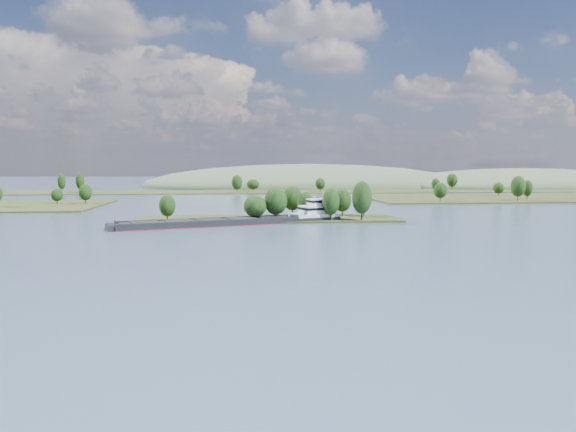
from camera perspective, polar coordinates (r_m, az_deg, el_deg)
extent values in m
plane|color=#3D556A|center=(157.01, -0.61, -2.52)|extent=(1800.00, 1800.00, 0.00)
cube|color=#2B3417|center=(216.43, -2.06, -0.39)|extent=(100.00, 30.00, 1.20)
cylinder|color=black|center=(209.57, 4.37, 0.12)|extent=(0.50, 0.50, 3.92)
ellipsoid|color=black|center=(209.18, 4.38, 1.48)|extent=(6.59, 6.59, 10.08)
cylinder|color=black|center=(229.39, 0.46, 0.57)|extent=(0.50, 0.50, 3.89)
ellipsoid|color=black|center=(229.05, 0.46, 1.81)|extent=(7.92, 7.92, 10.01)
cylinder|color=black|center=(208.58, -1.25, 0.12)|extent=(0.50, 0.50, 4.03)
ellipsoid|color=black|center=(208.19, -1.25, 1.53)|extent=(8.52, 8.52, 10.36)
cylinder|color=black|center=(221.83, 1.81, 0.30)|extent=(0.50, 0.50, 3.05)
ellipsoid|color=black|center=(221.53, 1.82, 1.30)|extent=(6.91, 6.91, 7.85)
cylinder|color=black|center=(205.87, -3.36, -0.08)|extent=(0.50, 0.50, 3.08)
ellipsoid|color=black|center=(205.54, -3.37, 1.00)|extent=(8.45, 8.45, 7.92)
cylinder|color=black|center=(210.91, -12.16, -0.05)|extent=(0.50, 0.50, 3.17)
ellipsoid|color=black|center=(210.58, -12.18, 1.04)|extent=(6.03, 6.03, 8.14)
cylinder|color=black|center=(219.38, 1.78, 0.28)|extent=(0.50, 0.50, 3.29)
ellipsoid|color=black|center=(219.06, 1.78, 1.37)|extent=(5.89, 5.89, 8.46)
cylinder|color=black|center=(228.55, 7.68, 0.54)|extent=(0.50, 0.50, 4.11)
ellipsoid|color=black|center=(228.18, 7.70, 1.84)|extent=(6.96, 6.96, 10.56)
cylinder|color=black|center=(210.13, 7.49, 0.22)|extent=(0.50, 0.50, 4.77)
ellipsoid|color=black|center=(209.69, 7.51, 1.87)|extent=(7.43, 7.43, 12.27)
cylinder|color=black|center=(225.91, 5.53, 0.44)|extent=(0.50, 0.50, 3.62)
ellipsoid|color=black|center=(225.58, 5.54, 1.61)|extent=(7.16, 7.16, 9.30)
cylinder|color=black|center=(313.35, -19.87, 1.50)|extent=(0.50, 0.50, 3.35)
ellipsoid|color=black|center=(313.12, -19.89, 2.28)|extent=(6.75, 6.75, 8.62)
cylinder|color=black|center=(317.20, -22.41, 1.39)|extent=(0.50, 0.50, 2.63)
ellipsoid|color=black|center=(317.01, -22.43, 2.00)|extent=(5.95, 5.95, 6.77)
cylinder|color=black|center=(325.57, 15.20, 1.77)|extent=(0.50, 0.50, 3.45)
ellipsoid|color=black|center=(325.35, 15.22, 2.54)|extent=(7.43, 7.43, 8.87)
cylinder|color=black|center=(343.89, 22.30, 1.83)|extent=(0.50, 0.50, 4.63)
ellipsoid|color=black|center=(343.63, 22.34, 2.81)|extent=(8.19, 8.19, 11.92)
cylinder|color=black|center=(358.34, 23.12, 1.85)|extent=(0.50, 0.50, 3.76)
ellipsoid|color=black|center=(358.13, 23.15, 2.62)|extent=(5.96, 5.96, 9.67)
cylinder|color=black|center=(392.45, 20.59, 2.14)|extent=(0.50, 0.50, 2.93)
ellipsoid|color=black|center=(392.29, 20.61, 2.68)|extent=(6.98, 6.98, 7.52)
cube|color=#2B3417|center=(435.67, -3.98, 2.44)|extent=(900.00, 60.00, 1.20)
cylinder|color=black|center=(451.85, -21.99, 2.54)|extent=(0.50, 0.50, 4.63)
ellipsoid|color=black|center=(451.65, -22.02, 3.28)|extent=(5.81, 5.81, 11.91)
cylinder|color=black|center=(447.26, 14.78, 2.64)|extent=(0.50, 0.50, 3.32)
ellipsoid|color=black|center=(447.10, 14.79, 3.18)|extent=(6.48, 6.48, 8.55)
cylinder|color=black|center=(438.64, -3.57, 2.73)|extent=(0.50, 0.50, 3.05)
ellipsoid|color=black|center=(438.49, -3.57, 3.24)|extent=(9.95, 9.95, 7.85)
cylinder|color=black|center=(486.62, 16.32, 2.86)|extent=(0.50, 0.50, 4.42)
ellipsoid|color=black|center=(486.44, 16.34, 3.52)|extent=(8.83, 8.83, 11.38)
cylinder|color=black|center=(446.68, -20.35, 2.58)|extent=(0.50, 0.50, 4.85)
ellipsoid|color=black|center=(446.47, -20.37, 3.37)|extent=(6.37, 6.37, 12.47)
cylinder|color=black|center=(429.72, 3.30, 2.71)|extent=(0.50, 0.50, 3.42)
ellipsoid|color=black|center=(429.55, 3.30, 3.29)|extent=(7.70, 7.70, 8.80)
cylinder|color=black|center=(415.87, -5.20, 2.67)|extent=(0.50, 0.50, 4.31)
ellipsoid|color=black|center=(415.67, -5.21, 3.43)|extent=(7.87, 7.87, 11.07)
ellipsoid|color=#42563B|center=(574.96, 22.66, 2.72)|extent=(260.00, 140.00, 36.00)
ellipsoid|color=#42563B|center=(540.46, 2.05, 2.99)|extent=(320.00, 160.00, 44.00)
cube|color=black|center=(199.98, -5.63, -0.73)|extent=(80.89, 35.94, 2.25)
cube|color=maroon|center=(200.03, -5.62, -0.86)|extent=(81.15, 36.20, 0.26)
cube|color=black|center=(202.15, -8.29, -0.28)|extent=(60.28, 20.72, 0.82)
cube|color=black|center=(192.57, -7.45, -0.54)|extent=(60.28, 20.72, 0.82)
cube|color=black|center=(197.37, -7.88, -0.45)|extent=(61.16, 28.41, 0.31)
cube|color=black|center=(192.15, -14.33, -0.63)|extent=(11.42, 10.91, 0.36)
cube|color=black|center=(194.43, -11.06, -0.50)|extent=(11.42, 10.91, 0.36)
cube|color=black|center=(197.34, -7.88, -0.37)|extent=(11.42, 10.91, 0.36)
cube|color=black|center=(200.83, -4.80, -0.24)|extent=(11.42, 10.91, 0.36)
cube|color=black|center=(204.89, -1.83, -0.11)|extent=(11.42, 10.91, 0.36)
cube|color=black|center=(190.68, -17.50, -1.11)|extent=(5.86, 9.72, 2.05)
cylinder|color=black|center=(190.66, -17.21, -0.67)|extent=(0.31, 0.31, 2.25)
cube|color=silver|center=(212.17, 2.51, 0.11)|extent=(18.67, 14.56, 1.23)
cube|color=silver|center=(212.46, 2.76, 0.67)|extent=(12.33, 11.04, 3.07)
cube|color=black|center=(212.43, 2.76, 0.78)|extent=(12.58, 11.30, 0.92)
cube|color=silver|center=(212.74, 3.00, 1.39)|extent=(7.79, 7.79, 2.25)
cube|color=black|center=(212.71, 3.00, 1.50)|extent=(8.05, 8.05, 0.82)
cube|color=silver|center=(212.66, 3.01, 1.72)|extent=(8.31, 8.31, 0.20)
cylinder|color=silver|center=(213.78, 3.62, 2.07)|extent=(0.26, 0.26, 2.66)
cylinder|color=black|center=(213.54, 1.65, 1.80)|extent=(0.65, 0.65, 1.23)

